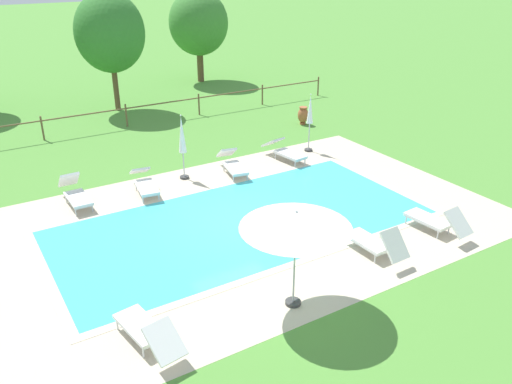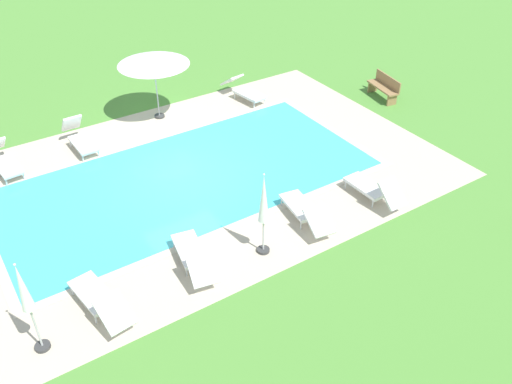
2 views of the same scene
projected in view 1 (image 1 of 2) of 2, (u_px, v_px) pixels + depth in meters
name	position (u px, v px, depth m)	size (l,w,h in m)	color
ground_plane	(242.00, 222.00, 15.61)	(160.00, 160.00, 0.00)	#518E38
pool_deck_paving	(242.00, 222.00, 15.60)	(15.31, 9.57, 0.01)	beige
swimming_pool_water	(242.00, 222.00, 15.60)	(10.89, 5.15, 0.01)	#42CCD6
pool_coping_rim	(242.00, 222.00, 15.60)	(11.37, 5.63, 0.01)	beige
sun_lounger_north_near_steps	(285.00, 151.00, 20.15)	(0.87, 2.11, 0.76)	white
sun_lounger_north_mid	(147.00, 330.00, 10.57)	(0.90, 2.08, 0.82)	white
sun_lounger_north_far	(233.00, 164.00, 18.92)	(0.97, 2.09, 0.82)	white
sun_lounger_north_end	(436.00, 220.00, 14.87)	(0.76, 1.98, 0.91)	white
sun_lounger_south_near_corner	(75.00, 193.00, 16.57)	(0.64, 1.95, 0.91)	white
sun_lounger_south_mid	(375.00, 242.00, 13.73)	(0.64, 1.88, 0.98)	white
sun_lounger_south_far	(145.00, 182.00, 17.40)	(0.90, 2.13, 0.74)	white
patio_umbrella_open_foreground	(296.00, 220.00, 11.08)	(2.43, 2.43, 2.40)	#383838
patio_umbrella_closed_row_west	(182.00, 138.00, 18.01)	(0.32, 0.32, 2.33)	#383838
patio_umbrella_closed_row_mid_west	(310.00, 114.00, 20.56)	(0.32, 0.32, 2.33)	#383838
terracotta_urn_near_fence	(303.00, 115.00, 24.30)	(0.50, 0.50, 0.82)	#A85B38
perimeter_fence	(126.00, 112.00, 23.86)	(22.07, 0.08, 1.05)	brown
tree_west_mid	(110.00, 33.00, 25.13)	(3.34, 3.34, 5.72)	brown
tree_centre	(199.00, 23.00, 31.20)	(3.52, 3.52, 5.38)	brown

